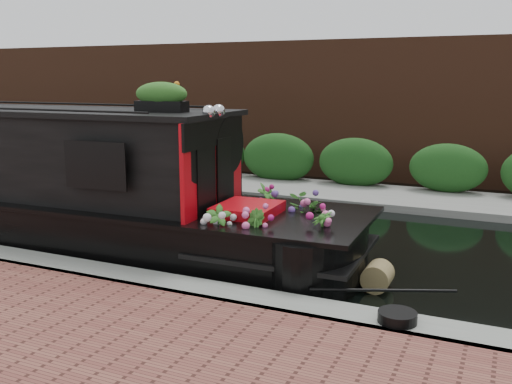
% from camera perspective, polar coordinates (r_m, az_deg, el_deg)
% --- Properties ---
extents(ground, '(80.00, 80.00, 0.00)m').
position_cam_1_polar(ground, '(11.43, -7.15, -3.55)').
color(ground, black).
rests_on(ground, ground).
extents(near_bank_coping, '(40.00, 0.60, 0.50)m').
position_cam_1_polar(near_bank_coping, '(8.92, -18.41, -8.37)').
color(near_bank_coping, gray).
rests_on(near_bank_coping, ground).
extents(far_bank_path, '(40.00, 2.40, 0.34)m').
position_cam_1_polar(far_bank_path, '(15.07, 1.22, 0.18)').
color(far_bank_path, gray).
rests_on(far_bank_path, ground).
extents(far_hedge, '(40.00, 1.10, 2.80)m').
position_cam_1_polar(far_hedge, '(15.89, 2.51, 0.75)').
color(far_hedge, '#1B4717').
rests_on(far_hedge, ground).
extents(far_brick_wall, '(40.00, 1.00, 8.00)m').
position_cam_1_polar(far_brick_wall, '(17.82, 5.04, 1.88)').
color(far_brick_wall, '#4E291A').
rests_on(far_brick_wall, ground).
extents(narrowboat, '(13.25, 2.69, 3.11)m').
position_cam_1_polar(narrowboat, '(11.73, -23.99, 0.54)').
color(narrowboat, black).
rests_on(narrowboat, ground).
extents(rope_fender, '(0.39, 0.44, 0.39)m').
position_cam_1_polar(rope_fender, '(8.23, 12.06, -8.24)').
color(rope_fender, olive).
rests_on(rope_fender, ground).
extents(coiled_mooring_rope, '(0.44, 0.44, 0.12)m').
position_cam_1_polar(coiled_mooring_rope, '(6.68, 13.95, -12.03)').
color(coiled_mooring_rope, black).
rests_on(coiled_mooring_rope, near_bank_coping).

